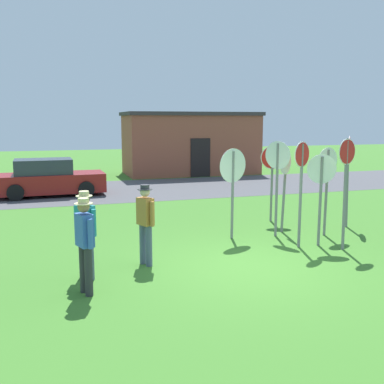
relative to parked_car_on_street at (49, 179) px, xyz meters
The scene contains 16 objects.
ground_plane 11.63m from the parked_car_on_street, 69.93° to the right, with size 80.00×80.00×0.00m, color #3D7528.
street_asphalt 4.07m from the parked_car_on_street, ahead, with size 60.00×6.40×0.01m, color #4C4C51.
building_background 9.79m from the parked_car_on_street, 36.02° to the left, with size 7.62×3.76×3.52m.
parked_car_on_street is the anchor object (origin of this frame).
stop_sign_leaning_right 11.78m from the parked_car_on_street, 45.62° to the right, with size 0.52×0.66×2.64m.
stop_sign_rear_left 10.51m from the parked_car_on_street, 56.58° to the right, with size 0.40×0.63×2.54m.
stop_sign_tallest 11.51m from the parked_car_on_street, 52.08° to the right, with size 0.69×0.20×2.37m.
stop_sign_nearest 9.77m from the parked_car_on_street, 62.11° to the right, with size 0.84×0.31×2.36m.
stop_sign_low_front 10.44m from the parked_car_on_street, 53.57° to the right, with size 0.15×0.70×2.31m.
stop_sign_center_cluster 11.48m from the parked_car_on_street, 59.56° to the right, with size 0.55×0.29×2.57m.
stop_sign_far_back 11.77m from the parked_car_on_street, 57.39° to the right, with size 0.69×0.23×2.27m.
stop_sign_rear_right 9.63m from the parked_car_on_street, 47.55° to the right, with size 0.70×0.23×2.32m.
stop_sign_leaning_left 12.37m from the parked_car_on_street, 57.18° to the right, with size 0.58×0.21×2.65m.
person_on_left 10.28m from the parked_car_on_street, 79.10° to the right, with size 0.35×0.53×1.74m.
person_in_dark_shirt 10.62m from the parked_car_on_street, 86.42° to the right, with size 0.40×0.47×1.74m.
person_in_blue 11.41m from the parked_car_on_street, 87.02° to the right, with size 0.33×0.54×1.74m.
Camera 1 is at (-3.91, -8.42, 3.08)m, focal length 42.39 mm.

